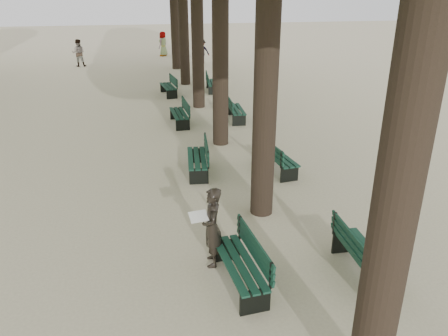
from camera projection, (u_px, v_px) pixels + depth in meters
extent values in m
plane|color=beige|center=(225.00, 303.00, 7.35)|extent=(120.00, 120.00, 0.00)
cylinder|color=#33261C|center=(411.00, 114.00, 4.38)|extent=(0.52, 0.52, 7.50)
cylinder|color=#33261C|center=(267.00, 49.00, 8.90)|extent=(0.52, 0.52, 7.50)
cylinder|color=#33261C|center=(220.00, 28.00, 13.43)|extent=(0.52, 0.52, 7.50)
cylinder|color=#33261C|center=(197.00, 18.00, 17.95)|extent=(0.52, 0.52, 7.50)
cylinder|color=#33261C|center=(183.00, 12.00, 22.47)|extent=(0.52, 0.52, 7.50)
cylinder|color=#33261C|center=(174.00, 7.00, 27.00)|extent=(0.52, 0.52, 7.50)
cube|color=black|center=(239.00, 274.00, 7.74)|extent=(0.68, 1.84, 0.45)
cube|color=black|center=(239.00, 263.00, 7.65)|extent=(0.70, 1.84, 0.04)
cube|color=black|center=(254.00, 247.00, 7.62)|extent=(0.20, 1.80, 0.40)
cube|color=black|center=(197.00, 165.00, 12.44)|extent=(0.71, 1.84, 0.45)
cube|color=black|center=(197.00, 158.00, 12.35)|extent=(0.73, 1.85, 0.04)
cube|color=black|center=(207.00, 149.00, 12.27)|extent=(0.23, 1.79, 0.40)
cube|color=black|center=(179.00, 119.00, 16.81)|extent=(0.60, 1.82, 0.45)
cube|color=black|center=(179.00, 113.00, 16.72)|extent=(0.62, 1.82, 0.04)
cube|color=black|center=(186.00, 106.00, 16.68)|extent=(0.12, 1.80, 0.40)
cube|color=black|center=(168.00, 91.00, 21.36)|extent=(0.73, 1.85, 0.45)
cube|color=black|center=(168.00, 86.00, 21.27)|extent=(0.75, 1.85, 0.04)
cube|color=black|center=(173.00, 80.00, 21.25)|extent=(0.25, 1.79, 0.40)
cube|color=black|center=(363.00, 265.00, 7.98)|extent=(0.59, 1.82, 0.45)
cube|color=black|center=(365.00, 255.00, 7.90)|extent=(0.61, 1.82, 0.04)
cube|color=black|center=(352.00, 243.00, 7.75)|extent=(0.11, 1.80, 0.40)
cube|color=black|center=(278.00, 164.00, 12.55)|extent=(0.74, 1.85, 0.45)
cube|color=black|center=(278.00, 156.00, 12.47)|extent=(0.76, 1.85, 0.04)
cube|color=black|center=(270.00, 149.00, 12.28)|extent=(0.26, 1.79, 0.40)
cube|color=black|center=(236.00, 115.00, 17.37)|extent=(0.63, 1.83, 0.45)
cube|color=black|center=(236.00, 109.00, 17.29)|extent=(0.65, 1.83, 0.04)
cube|color=black|center=(229.00, 103.00, 17.15)|extent=(0.15, 1.80, 0.40)
cube|color=black|center=(213.00, 87.00, 22.19)|extent=(0.70, 1.84, 0.45)
cube|color=black|center=(213.00, 82.00, 22.10)|extent=(0.72, 1.85, 0.04)
cube|color=black|center=(207.00, 77.00, 21.97)|extent=(0.22, 1.79, 0.40)
imported|color=black|center=(212.00, 227.00, 8.12)|extent=(0.37, 0.66, 1.58)
cube|color=white|center=(199.00, 216.00, 7.98)|extent=(0.37, 0.29, 0.12)
imported|color=#262628|center=(202.00, 51.00, 30.08)|extent=(1.10, 0.69, 1.63)
imported|color=#262628|center=(79.00, 53.00, 28.93)|extent=(0.86, 0.37, 1.76)
imported|color=#262628|center=(163.00, 44.00, 33.30)|extent=(0.82, 0.93, 1.81)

